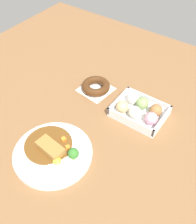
{
  "coord_description": "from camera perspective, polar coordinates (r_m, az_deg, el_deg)",
  "views": [
    {
      "loc": [
        -0.43,
        0.5,
        0.76
      ],
      "look_at": [
        -0.02,
        -0.08,
        0.03
      ],
      "focal_mm": 42.24,
      "sensor_mm": 36.0,
      "label": 1
    }
  ],
  "objects": [
    {
      "name": "ground_plane",
      "position": [
        1.0,
        -3.78,
        -3.36
      ],
      "size": [
        1.6,
        1.6,
        0.0
      ],
      "primitive_type": "plane",
      "color": "brown"
    },
    {
      "name": "curry_plate",
      "position": [
        0.93,
        -9.62,
        -8.62
      ],
      "size": [
        0.27,
        0.27,
        0.07
      ],
      "color": "white",
      "rests_on": "ground_plane"
    },
    {
      "name": "donut_box",
      "position": [
        1.04,
        8.98,
        0.43
      ],
      "size": [
        0.2,
        0.16,
        0.06
      ],
      "color": "white",
      "rests_on": "ground_plane"
    },
    {
      "name": "chocolate_ring_donut",
      "position": [
        1.14,
        -0.47,
        5.58
      ],
      "size": [
        0.14,
        0.14,
        0.04
      ],
      "color": "white",
      "rests_on": "ground_plane"
    }
  ]
}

